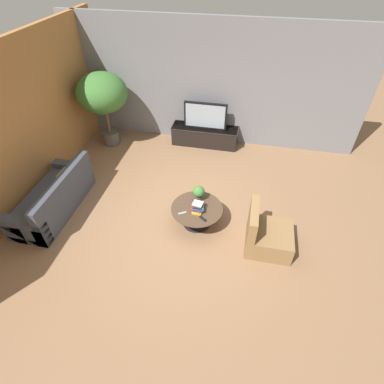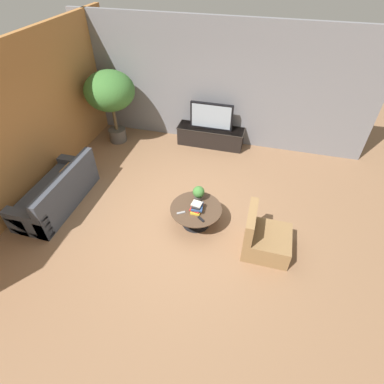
{
  "view_description": "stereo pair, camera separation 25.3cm",
  "coord_description": "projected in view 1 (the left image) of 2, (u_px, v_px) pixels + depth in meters",
  "views": [
    {
      "loc": [
        1.03,
        -3.9,
        4.35
      ],
      "look_at": [
        0.15,
        0.33,
        0.55
      ],
      "focal_mm": 28.0,
      "sensor_mm": 36.0,
      "label": 1
    },
    {
      "loc": [
        1.28,
        -3.84,
        4.35
      ],
      "look_at": [
        0.15,
        0.33,
        0.55
      ],
      "focal_mm": 28.0,
      "sensor_mm": 36.0,
      "label": 2
    }
  ],
  "objects": [
    {
      "name": "media_console",
      "position": [
        205.0,
        136.0,
        7.9
      ],
      "size": [
        1.73,
        0.5,
        0.5
      ],
      "color": "black",
      "rests_on": "ground"
    },
    {
      "name": "remote_silver",
      "position": [
        182.0,
        213.0,
        5.52
      ],
      "size": [
        0.16,
        0.12,
        0.02
      ],
      "primitive_type": "cube",
      "rotation": [
        0.0,
        0.0,
        -1.01
      ],
      "color": "gray",
      "rests_on": "coffee_table"
    },
    {
      "name": "couch_by_wall",
      "position": [
        54.0,
        199.0,
        6.01
      ],
      "size": [
        0.84,
        1.94,
        0.84
      ],
      "rotation": [
        0.0,
        0.0,
        -1.57
      ],
      "color": "#3D424C",
      "rests_on": "ground"
    },
    {
      "name": "ground_plane",
      "position": [
        181.0,
        223.0,
        5.9
      ],
      "size": [
        24.0,
        24.0,
        0.0
      ],
      "primitive_type": "plane",
      "color": "#8C6647"
    },
    {
      "name": "armchair_wicker",
      "position": [
        266.0,
        235.0,
        5.3
      ],
      "size": [
        0.8,
        0.76,
        0.86
      ],
      "rotation": [
        0.0,
        0.0,
        1.57
      ],
      "color": "olive",
      "rests_on": "ground"
    },
    {
      "name": "remote_black",
      "position": [
        203.0,
        219.0,
        5.41
      ],
      "size": [
        0.15,
        0.13,
        0.02
      ],
      "primitive_type": "cube",
      "rotation": [
        0.0,
        0.0,
        0.93
      ],
      "color": "black",
      "rests_on": "coffee_table"
    },
    {
      "name": "side_wall_left",
      "position": [
        11.0,
        134.0,
        5.56
      ],
      "size": [
        0.12,
        7.4,
        3.0
      ],
      "primitive_type": "cube",
      "color": "#B2753D",
      "rests_on": "ground"
    },
    {
      "name": "coffee_table",
      "position": [
        197.0,
        213.0,
        5.71
      ],
      "size": [
        0.98,
        0.98,
        0.41
      ],
      "color": "black",
      "rests_on": "ground"
    },
    {
      "name": "potted_palm_tall",
      "position": [
        102.0,
        95.0,
        7.23
      ],
      "size": [
        1.23,
        1.23,
        1.87
      ],
      "color": "#514C47",
      "rests_on": "ground"
    },
    {
      "name": "potted_plant_tabletop",
      "position": [
        199.0,
        193.0,
        5.71
      ],
      "size": [
        0.23,
        0.23,
        0.3
      ],
      "color": "#514C47",
      "rests_on": "coffee_table"
    },
    {
      "name": "book_stack",
      "position": [
        198.0,
        207.0,
        5.55
      ],
      "size": [
        0.25,
        0.29,
        0.17
      ],
      "color": "gold",
      "rests_on": "coffee_table"
    },
    {
      "name": "back_wall_stone",
      "position": [
        210.0,
        85.0,
        7.31
      ],
      "size": [
        7.4,
        0.12,
        3.0
      ],
      "primitive_type": "cube",
      "color": "slate",
      "rests_on": "ground"
    },
    {
      "name": "television",
      "position": [
        205.0,
        116.0,
        7.52
      ],
      "size": [
        1.08,
        0.13,
        0.67
      ],
      "color": "black",
      "rests_on": "media_console"
    }
  ]
}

